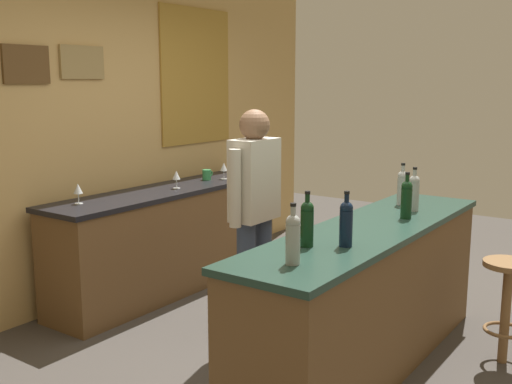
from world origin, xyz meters
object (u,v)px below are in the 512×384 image
wine_glass_b (176,176)px  wine_glass_c (224,168)px  wine_bottle_a (293,237)px  wine_bottle_c (346,222)px  bartender (255,209)px  wine_bottle_b (307,222)px  wine_bottle_e (414,192)px  coffee_mug (207,175)px  wine_glass_a (78,189)px  wine_bottle_f (402,186)px  wine_bottle_d (407,198)px  bar_stool (507,295)px

wine_glass_b → wine_glass_c: size_ratio=1.00×
wine_bottle_a → wine_bottle_c: 0.45m
bartender → wine_glass_b: 1.21m
wine_bottle_c → bartender: bearing=63.8°
wine_bottle_b → wine_glass_c: bearing=48.7°
wine_bottle_e → wine_glass_c: bearing=77.9°
wine_bottle_b → coffee_mug: size_ratio=2.45×
wine_bottle_a → wine_glass_a: size_ratio=1.97×
wine_bottle_f → wine_glass_c: size_ratio=1.97×
wine_glass_a → coffee_mug: size_ratio=1.24×
wine_bottle_b → wine_bottle_c: 0.21m
wine_bottle_b → coffee_mug: wine_bottle_b is taller
bartender → wine_bottle_b: 0.97m
wine_bottle_c → wine_glass_b: 2.25m
wine_bottle_f → wine_glass_a: size_ratio=1.97×
wine_glass_c → wine_bottle_b: bearing=-131.3°
wine_bottle_c → wine_bottle_e: (1.10, 0.04, 0.00)m
wine_bottle_d → wine_bottle_f: bearing=25.4°
wine_bottle_c → wine_glass_a: 2.21m
bartender → wine_bottle_f: (0.79, -0.75, 0.12)m
bartender → wine_bottle_a: bearing=-136.0°
wine_bottle_b → wine_bottle_d: size_ratio=1.00×
bar_stool → wine_glass_a: (-1.08, 2.83, 0.55)m
bar_stool → wine_bottle_f: 1.02m
wine_bottle_a → wine_bottle_d: same height
bartender → wine_bottle_a: 1.26m
wine_bottle_a → coffee_mug: 2.80m
wine_bottle_c → wine_glass_c: (1.53, 2.05, -0.05)m
wine_glass_c → wine_bottle_f: bearing=-98.4°
wine_bottle_a → wine_bottle_b: size_ratio=1.00×
wine_bottle_b → coffee_mug: (1.53, 1.98, -0.11)m
wine_bottle_f → bar_stool: bearing=-103.2°
bartender → wine_bottle_c: bearing=-116.2°
bar_stool → coffee_mug: 2.84m
wine_bottle_b → wine_bottle_e: size_ratio=1.00×
wine_bottle_f → bartender: bearing=136.6°
bartender → wine_glass_c: size_ratio=10.45×
wine_glass_a → coffee_mug: bearing=-2.1°
wine_bottle_e → wine_glass_b: (-0.20, 2.02, -0.05)m
bar_stool → wine_bottle_e: size_ratio=2.22×
wine_bottle_f → coffee_mug: 1.98m
bar_stool → coffee_mug: (0.35, 2.78, 0.49)m
bartender → wine_glass_a: 1.36m
wine_bottle_e → wine_bottle_f: (0.15, 0.15, 0.00)m
wine_glass_b → wine_bottle_c: bearing=-113.5°
wine_glass_c → coffee_mug: size_ratio=1.24×
bartender → wine_bottle_e: bartender is taller
wine_glass_c → coffee_mug: bearing=137.1°
wine_glass_c → wine_bottle_a: bearing=-134.8°
bar_stool → wine_bottle_d: size_ratio=2.22×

